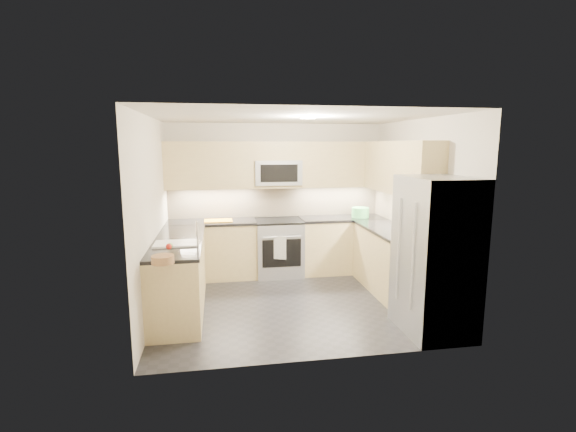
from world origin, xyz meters
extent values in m
cube|color=#252429|center=(0.00, 0.00, 0.00)|extent=(3.60, 3.20, 0.00)
cube|color=beige|center=(0.00, 0.00, 2.50)|extent=(3.60, 3.20, 0.02)
cube|color=beige|center=(0.00, 1.60, 1.25)|extent=(3.60, 0.02, 2.50)
cube|color=beige|center=(0.00, -1.60, 1.25)|extent=(3.60, 0.02, 2.50)
cube|color=beige|center=(-1.80, 0.00, 1.25)|extent=(0.02, 3.20, 2.50)
cube|color=beige|center=(1.80, 0.00, 1.25)|extent=(0.02, 3.20, 2.50)
cube|color=#D0B97D|center=(-1.09, 1.30, 0.45)|extent=(1.42, 0.60, 0.90)
cube|color=#D0B97D|center=(1.09, 1.30, 0.45)|extent=(1.42, 0.60, 0.90)
cube|color=#D0B97D|center=(1.50, 0.15, 0.45)|extent=(0.60, 1.70, 0.90)
cube|color=#D0B97D|center=(-1.50, 0.00, 0.45)|extent=(0.60, 2.00, 0.90)
cube|color=black|center=(-1.09, 1.30, 0.92)|extent=(1.42, 0.63, 0.04)
cube|color=black|center=(1.09, 1.30, 0.92)|extent=(1.42, 0.63, 0.04)
cube|color=black|center=(1.50, 0.15, 0.92)|extent=(0.63, 1.70, 0.04)
cube|color=black|center=(-1.50, 0.00, 0.92)|extent=(0.63, 2.00, 0.04)
cube|color=#D0B97D|center=(0.00, 1.43, 1.83)|extent=(3.60, 0.35, 0.75)
cube|color=#D0B97D|center=(1.62, 0.28, 1.83)|extent=(0.35, 1.95, 0.75)
cube|color=tan|center=(0.00, 1.60, 1.20)|extent=(3.60, 0.01, 0.51)
cube|color=tan|center=(1.80, 0.45, 1.20)|extent=(0.01, 2.30, 0.51)
cube|color=#9B9CA3|center=(0.00, 1.28, 0.46)|extent=(0.76, 0.65, 0.91)
cube|color=black|center=(0.00, 1.28, 0.92)|extent=(0.76, 0.65, 0.03)
cube|color=black|center=(0.00, 0.95, 0.45)|extent=(0.62, 0.02, 0.45)
cylinder|color=#B2B5BA|center=(0.00, 0.93, 0.72)|extent=(0.60, 0.02, 0.02)
cube|color=#9C9FA3|center=(0.00, 1.40, 1.70)|extent=(0.76, 0.40, 0.40)
cube|color=black|center=(0.00, 1.20, 1.70)|extent=(0.60, 0.01, 0.28)
cube|color=#999DA0|center=(1.45, -1.15, 0.90)|extent=(0.70, 0.90, 1.80)
cylinder|color=#B2B5BA|center=(1.08, -1.33, 0.95)|extent=(0.02, 0.02, 1.20)
cylinder|color=#B2B5BA|center=(1.08, -0.97, 0.95)|extent=(0.02, 0.02, 1.20)
cube|color=white|center=(-1.50, -0.25, 0.88)|extent=(0.52, 0.38, 0.16)
cylinder|color=silver|center=(-1.24, -0.25, 1.08)|extent=(0.03, 0.03, 0.28)
cylinder|color=#4DB559|center=(1.39, 1.24, 1.02)|extent=(0.31, 0.31, 0.17)
cube|color=orange|center=(-0.98, 1.27, 0.95)|extent=(0.45, 0.32, 0.01)
cylinder|color=#956C45|center=(-1.55, -1.09, 0.98)|extent=(0.24, 0.24, 0.08)
sphere|color=red|center=(-1.52, -0.84, 1.05)|extent=(0.07, 0.07, 0.07)
sphere|color=#65B64E|center=(-1.51, -0.81, 1.05)|extent=(0.07, 0.07, 0.07)
cube|color=silver|center=(-0.03, 0.91, 0.55)|extent=(0.19, 0.09, 0.37)
camera|label=1|loc=(-0.97, -5.40, 2.14)|focal=26.00mm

